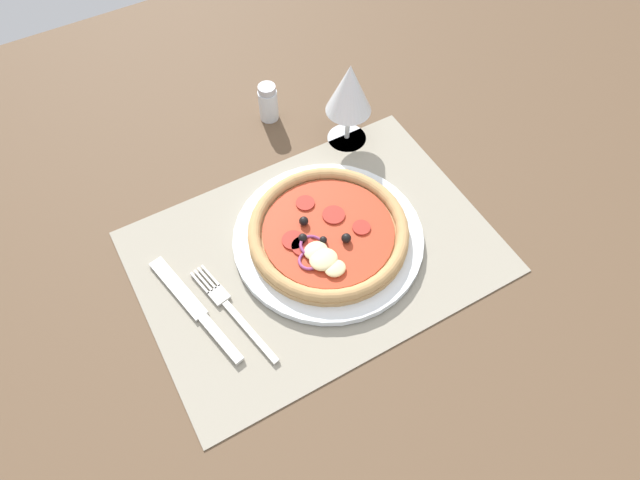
% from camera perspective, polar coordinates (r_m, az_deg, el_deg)
% --- Properties ---
extents(ground_plane, '(1.90, 1.40, 0.02)m').
position_cam_1_polar(ground_plane, '(0.82, -0.44, -1.67)').
color(ground_plane, brown).
extents(placemat, '(0.50, 0.35, 0.00)m').
position_cam_1_polar(placemat, '(0.81, -0.45, -1.14)').
color(placemat, gray).
rests_on(placemat, ground_plane).
extents(plate, '(0.27, 0.27, 0.01)m').
position_cam_1_polar(plate, '(0.82, 0.83, 0.19)').
color(plate, white).
rests_on(plate, placemat).
extents(pizza, '(0.23, 0.23, 0.03)m').
position_cam_1_polar(pizza, '(0.80, 0.81, 0.78)').
color(pizza, tan).
rests_on(pizza, plate).
extents(fork, '(0.05, 0.18, 0.00)m').
position_cam_1_polar(fork, '(0.77, -9.04, -6.78)').
color(fork, silver).
rests_on(fork, placemat).
extents(knife, '(0.06, 0.20, 0.01)m').
position_cam_1_polar(knife, '(0.78, -12.51, -6.62)').
color(knife, silver).
rests_on(knife, placemat).
extents(wine_glass, '(0.07, 0.07, 0.15)m').
position_cam_1_polar(wine_glass, '(0.89, 2.96, 14.67)').
color(wine_glass, silver).
rests_on(wine_glass, ground_plane).
extents(pepper_shaker, '(0.03, 0.03, 0.07)m').
position_cam_1_polar(pepper_shaker, '(0.97, -5.23, 13.58)').
color(pepper_shaker, silver).
rests_on(pepper_shaker, ground_plane).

